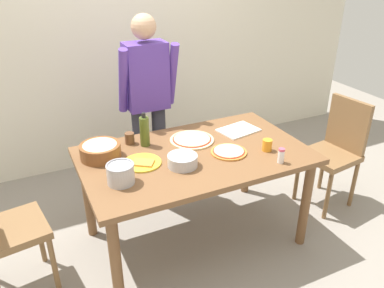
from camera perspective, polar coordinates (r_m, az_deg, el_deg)
The scene contains 16 objects.
ground at distance 3.17m, azimuth 0.40°, elevation -13.57°, with size 8.00×8.00×0.00m, color gray.
wall_back at distance 3.99m, azimuth -9.98°, elevation 15.48°, with size 5.60×0.10×2.60m, color silver.
dining_table at distance 2.79m, azimuth 0.44°, elevation -3.01°, with size 1.60×0.96×0.76m.
person_cook at distance 3.29m, azimuth -6.55°, elevation 6.76°, with size 0.49×0.25×1.62m.
chair_wooden_right at distance 3.53m, azimuth 20.46°, elevation -0.41°, with size 0.45×0.45×0.95m.
pizza_raw_on_board at distance 2.92m, azimuth -0.02°, elevation 0.66°, with size 0.33×0.33×0.02m.
pizza_cooked_on_tray at distance 2.76m, azimuth 5.43°, elevation -1.13°, with size 0.26×0.26×0.02m.
plate_with_slice at distance 2.63m, azimuth -7.32°, elevation -2.74°, with size 0.26×0.26×0.02m.
popcorn_bowl at distance 2.73m, azimuth -13.36°, elevation -0.80°, with size 0.28×0.28×0.11m.
mixing_bowl_steel at distance 2.57m, azimuth -1.40°, elevation -2.47°, with size 0.20×0.20×0.08m.
olive_oil_bottle at distance 2.83m, azimuth -7.00°, elevation 1.88°, with size 0.07×0.07×0.26m.
steel_pot at distance 2.41m, azimuth -10.46°, elevation -4.28°, with size 0.17×0.17×0.13m.
cup_orange at distance 2.81m, azimuth 11.00°, elevation -0.16°, with size 0.07×0.07×0.09m, color orange.
cup_small_brown at distance 2.90m, azimuth -9.17°, elevation 0.84°, with size 0.07×0.07×0.09m, color brown.
salt_shaker at distance 2.67m, azimuth 12.98°, elevation -1.68°, with size 0.04×0.04×0.11m.
cutting_board_white at distance 3.10m, azimuth 6.84°, elevation 2.05°, with size 0.30×0.22×0.01m, color white.
Camera 1 is at (-1.06, -2.18, 2.05)m, focal length 36.24 mm.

